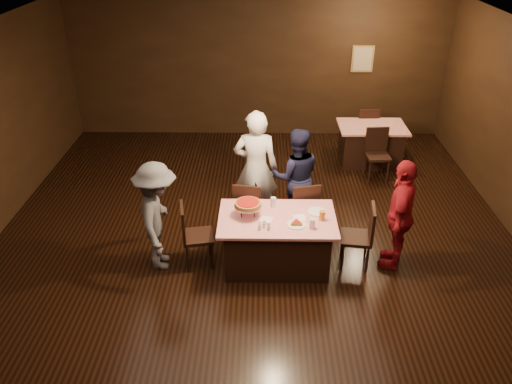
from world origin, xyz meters
TOP-DOWN VIEW (x-y plane):
  - room at (0.00, 0.01)m, footprint 10.00×10.04m
  - main_table at (0.32, 0.18)m, footprint 1.60×1.00m
  - back_table at (2.24, 3.53)m, footprint 1.30×0.90m
  - chair_far_left at (-0.08, 0.93)m, footprint 0.49×0.49m
  - chair_far_right at (0.72, 0.93)m, footprint 0.50×0.50m
  - chair_end_left at (-0.78, 0.18)m, footprint 0.49×0.49m
  - chair_end_right at (1.42, 0.18)m, footprint 0.47×0.47m
  - chair_back_near at (2.24, 2.83)m, footprint 0.45×0.45m
  - chair_back_far at (2.24, 4.13)m, footprint 0.44×0.44m
  - diner_white_jacket at (0.01, 1.34)m, footprint 0.70×0.48m
  - diner_navy_hoodie at (0.63, 1.34)m, footprint 0.81×0.64m
  - diner_grey_knit at (-1.31, 0.14)m, footprint 0.69×1.08m
  - diner_red_shirt at (1.99, 0.21)m, footprint 0.71×1.03m
  - pizza_stand at (-0.08, 0.23)m, footprint 0.38×0.38m
  - plate_with_slice at (0.57, -0.00)m, footprint 0.25×0.25m
  - plate_empty at (0.87, 0.33)m, footprint 0.25×0.25m
  - glass_front_right at (0.77, -0.07)m, footprint 0.08×0.08m
  - glass_amber at (0.92, 0.13)m, footprint 0.08×0.08m
  - glass_back at (0.27, 0.48)m, footprint 0.08×0.08m
  - condiments at (0.14, -0.10)m, footprint 0.17×0.10m
  - napkin_center at (0.62, 0.18)m, footprint 0.19×0.19m
  - napkin_left at (0.17, 0.13)m, footprint 0.21×0.21m

SIDE VIEW (x-z plane):
  - main_table at x=0.32m, z-range 0.00..0.77m
  - back_table at x=2.24m, z-range 0.00..0.77m
  - chair_far_left at x=-0.08m, z-range 0.00..0.95m
  - chair_far_right at x=0.72m, z-range 0.00..0.95m
  - chair_end_left at x=-0.78m, z-range 0.00..0.95m
  - chair_end_right at x=1.42m, z-range 0.00..0.95m
  - chair_back_near at x=2.24m, z-range 0.00..0.95m
  - chair_back_far at x=2.24m, z-range 0.00..0.95m
  - napkin_center at x=0.62m, z-range 0.77..0.78m
  - napkin_left at x=0.17m, z-range 0.77..0.78m
  - plate_empty at x=0.87m, z-range 0.77..0.78m
  - diner_grey_knit at x=-1.31m, z-range 0.00..1.59m
  - plate_with_slice at x=0.57m, z-range 0.76..0.83m
  - diner_navy_hoodie at x=0.63m, z-range 0.00..1.59m
  - diner_red_shirt at x=1.99m, z-range 0.00..1.63m
  - condiments at x=0.14m, z-range 0.77..0.87m
  - glass_front_right at x=0.77m, z-range 0.77..0.91m
  - glass_amber at x=0.92m, z-range 0.77..0.91m
  - glass_back at x=0.27m, z-range 0.77..0.91m
  - diner_white_jacket at x=0.01m, z-range 0.00..1.88m
  - pizza_stand at x=-0.08m, z-range 0.84..1.06m
  - room at x=0.00m, z-range 0.63..3.65m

